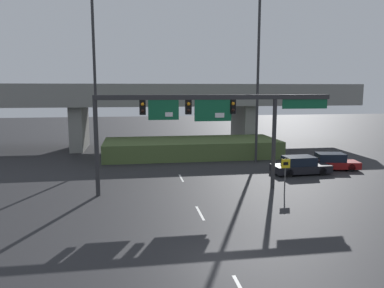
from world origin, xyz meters
name	(u,v)px	position (x,y,z in m)	size (l,w,h in m)	color
ground_plane	(225,260)	(0.00, 0.00, 0.00)	(160.00, 160.00, 0.00)	#262628
lane_markings	(181,178)	(0.00, 14.18, 0.00)	(0.14, 35.65, 0.01)	silver
signal_gantry	(206,113)	(1.20, 10.28, 5.26)	(15.82, 0.44, 6.47)	#2D2D30
speed_limit_sign	(285,171)	(6.16, 8.74, 1.57)	(0.60, 0.11, 2.40)	#4C4C4C
highway_light_pole_near	(95,76)	(-6.70, 19.07, 7.92)	(0.70, 0.36, 15.07)	#2D2D30
highway_light_pole_far	(258,67)	(7.76, 19.42, 8.79)	(0.70, 0.36, 16.83)	#2D2D30
overpass_bridge	(164,102)	(0.00, 30.12, 5.30)	(45.65, 8.04, 7.37)	gray
grass_embankment	(191,148)	(2.26, 23.59, 0.85)	(17.57, 6.67, 1.69)	#4C6033
parked_sedan_near_right	(300,166)	(9.73, 14.14, 0.67)	(4.71, 2.10, 1.45)	black
parked_sedan_mid_right	(331,162)	(13.12, 15.34, 0.65)	(4.59, 2.48, 1.40)	maroon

